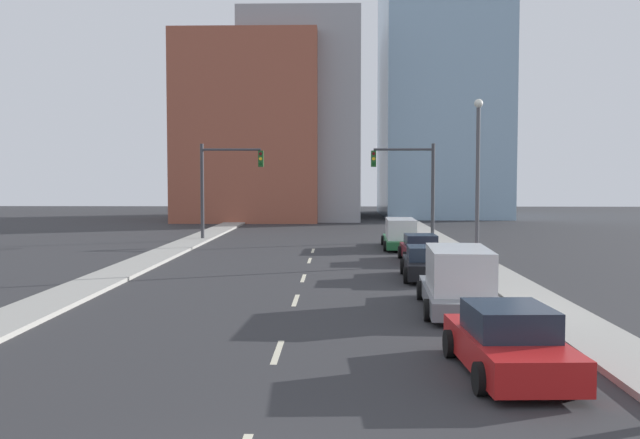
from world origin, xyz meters
TOP-DOWN VIEW (x-y plane):
  - sidewalk_left at (-8.23, 46.60)m, footprint 2.01×93.19m
  - sidewalk_right at (8.23, 46.60)m, footprint 2.01×93.19m
  - lane_stripe_at_9m at (0.00, 8.83)m, footprint 0.16×2.40m
  - lane_stripe_at_16m at (0.00, 16.25)m, footprint 0.16×2.40m
  - lane_stripe_at_22m at (0.00, 21.79)m, footprint 0.16×2.40m
  - lane_stripe_at_28m at (0.00, 28.33)m, footprint 0.16×2.40m
  - lane_stripe_at_33m at (0.00, 33.37)m, footprint 0.16×2.40m
  - building_brick_left at (-7.49, 65.90)m, footprint 14.00×16.00m
  - building_office_center at (-2.37, 69.90)m, footprint 12.00×20.00m
  - building_glass_right at (13.00, 73.90)m, footprint 13.00×20.00m
  - traffic_signal_left at (-6.66, 40.16)m, footprint 4.33×0.35m
  - traffic_signal_right at (6.75, 40.16)m, footprint 4.33×0.35m
  - street_lamp at (8.48, 27.53)m, footprint 0.44×0.44m
  - sedan_red at (5.19, 6.98)m, footprint 2.36×4.87m
  - box_truck_gray at (5.34, 14.39)m, footprint 2.63×6.16m
  - sedan_black at (5.21, 21.75)m, footprint 2.18×4.63m
  - sedan_maroon at (5.71, 28.10)m, footprint 2.05×4.59m
  - box_truck_green at (5.27, 34.90)m, footprint 2.30×6.44m

SIDE VIEW (x-z plane):
  - lane_stripe_at_9m at x=0.00m, z-range 0.00..0.01m
  - lane_stripe_at_16m at x=0.00m, z-range 0.00..0.01m
  - lane_stripe_at_22m at x=0.00m, z-range 0.00..0.01m
  - lane_stripe_at_28m at x=0.00m, z-range 0.00..0.01m
  - lane_stripe_at_33m at x=0.00m, z-range 0.00..0.01m
  - sidewalk_left at x=-8.23m, z-range 0.00..0.16m
  - sidewalk_right at x=8.23m, z-range 0.00..0.16m
  - sedan_maroon at x=5.71m, z-range -0.06..1.33m
  - sedan_black at x=5.21m, z-range -0.05..1.33m
  - sedan_red at x=5.19m, z-range -0.07..1.44m
  - box_truck_green at x=5.27m, z-range -0.04..1.78m
  - box_truck_gray at x=5.34m, z-range -0.05..1.99m
  - traffic_signal_left at x=-6.66m, z-range 0.96..7.59m
  - traffic_signal_right at x=6.75m, z-range 0.96..7.59m
  - street_lamp at x=8.48m, z-range 0.66..8.88m
  - building_brick_left at x=-7.49m, z-range 0.00..18.37m
  - building_office_center at x=-2.37m, z-range 0.00..20.81m
  - building_glass_right at x=13.00m, z-range 0.00..27.54m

